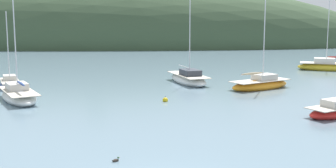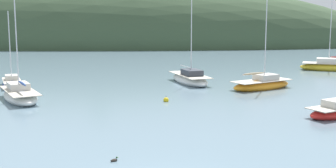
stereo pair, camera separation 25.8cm
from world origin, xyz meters
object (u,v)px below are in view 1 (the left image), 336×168
Objects in this scene: sailboat_orange_cutter at (330,67)px; sailboat_teal_outer at (11,83)px; sailboat_black_sloop at (261,84)px; duck_straggler at (117,160)px; sailboat_blue_center at (20,95)px; mooring_buoy_outer at (166,100)px; sailboat_cream_ketch at (189,79)px.

sailboat_orange_cutter is 38.29m from sailboat_teal_outer.
duck_straggler is (-11.28, -21.22, -0.36)m from sailboat_black_sloop.
duck_straggler is (-22.98, -35.59, -0.41)m from sailboat_orange_cutter.
sailboat_blue_center is 11.97m from mooring_buoy_outer.
sailboat_orange_cutter is at bearing 50.84° from sailboat_black_sloop.
sailboat_teal_outer reaches higher than duck_straggler.
sailboat_black_sloop reaches higher than sailboat_cream_ketch.
sailboat_orange_cutter is at bearing 57.15° from duck_straggler.
sailboat_cream_ketch is 7.56m from sailboat_black_sloop.
sailboat_blue_center is 18.05m from duck_straggler.
sailboat_cream_ketch reaches higher than sailboat_blue_center.
sailboat_orange_cutter is 29.35m from mooring_buoy_outer.
sailboat_orange_cutter is 42.36m from duck_straggler.
sailboat_orange_cutter is at bearing 45.10° from mooring_buoy_outer.
sailboat_teal_outer is 19.67× the size of duck_straggler.
sailboat_blue_center is 24.38× the size of duck_straggler.
sailboat_cream_ketch is 1.03× the size of sailboat_blue_center.
sailboat_black_sloop is at bearing 35.48° from mooring_buoy_outer.
sailboat_blue_center reaches higher than duck_straggler.
sailboat_orange_cutter is 1.00× the size of sailboat_blue_center.
sailboat_blue_center is at bearing -146.32° from sailboat_cream_ketch.
sailboat_teal_outer is 25.77m from duck_straggler.
sailboat_cream_ketch reaches higher than mooring_buoy_outer.
sailboat_blue_center is at bearing 122.53° from duck_straggler.
sailboat_cream_ketch is 25.15× the size of duck_straggler.
sailboat_cream_ketch is 10.21m from mooring_buoy_outer.
sailboat_teal_outer is at bearing -159.68° from sailboat_orange_cutter.
duck_straggler is at bearing -59.88° from sailboat_teal_outer.
sailboat_cream_ketch is at bearing 7.95° from sailboat_teal_outer.
sailboat_blue_center reaches higher than mooring_buoy_outer.
sailboat_teal_outer is 7.78m from sailboat_blue_center.
mooring_buoy_outer is at bearing 81.32° from duck_straggler.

